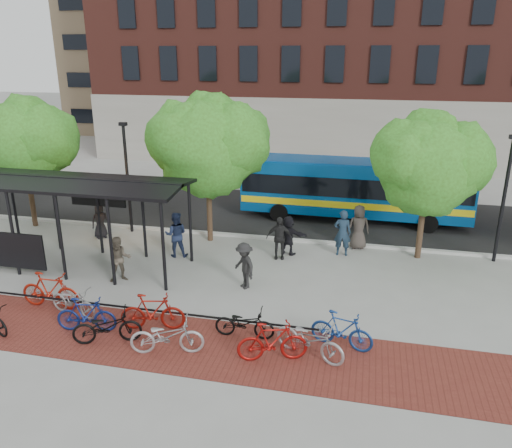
% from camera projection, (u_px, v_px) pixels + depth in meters
% --- Properties ---
extents(ground, '(160.00, 160.00, 0.00)m').
position_uv_depth(ground, '(259.00, 276.00, 18.91)').
color(ground, '#9E9E99').
rests_on(ground, ground).
extents(asphalt_street, '(160.00, 8.00, 0.01)m').
position_uv_depth(asphalt_street, '(292.00, 214.00, 26.28)').
color(asphalt_street, black).
rests_on(asphalt_street, ground).
extents(curb, '(160.00, 0.25, 0.12)m').
position_uv_depth(curb, '(278.00, 239.00, 22.58)').
color(curb, '#B7B7B2').
rests_on(curb, ground).
extents(brick_strip, '(24.00, 3.00, 0.01)m').
position_uv_depth(brick_strip, '(156.00, 340.00, 14.73)').
color(brick_strip, maroon).
rests_on(brick_strip, ground).
extents(bike_rack_rail, '(12.00, 0.05, 0.95)m').
position_uv_depth(bike_rack_rail, '(130.00, 320.00, 15.83)').
color(bike_rack_rail, black).
rests_on(bike_rack_rail, ground).
extents(building_brick, '(55.00, 14.00, 20.00)m').
position_uv_depth(building_brick, '(464.00, 25.00, 37.50)').
color(building_brick, maroon).
rests_on(building_brick, ground).
extents(bus_shelter, '(10.60, 3.07, 3.60)m').
position_uv_depth(bus_shelter, '(51.00, 191.00, 19.22)').
color(bus_shelter, black).
rests_on(bus_shelter, ground).
extents(tree_a, '(4.90, 4.00, 6.18)m').
position_uv_depth(tree_a, '(25.00, 139.00, 23.14)').
color(tree_a, '#382619').
rests_on(tree_a, ground).
extents(tree_b, '(5.15, 4.20, 6.47)m').
position_uv_depth(tree_b, '(210.00, 142.00, 21.16)').
color(tree_b, '#382619').
rests_on(tree_b, ground).
extents(tree_c, '(4.66, 3.80, 5.92)m').
position_uv_depth(tree_c, '(431.00, 161.00, 19.39)').
color(tree_c, '#382619').
rests_on(tree_c, ground).
extents(lamp_post_left, '(0.35, 0.20, 5.12)m').
position_uv_depth(lamp_post_left, '(127.00, 175.00, 22.82)').
color(lamp_post_left, black).
rests_on(lamp_post_left, ground).
extents(lamp_post_right, '(0.35, 0.20, 5.12)m').
position_uv_depth(lamp_post_right, '(504.00, 196.00, 19.43)').
color(lamp_post_right, black).
rests_on(lamp_post_right, ground).
extents(bus, '(11.20, 2.79, 3.01)m').
position_uv_depth(bus, '(354.00, 186.00, 24.87)').
color(bus, '#084F9A').
rests_on(bus, ground).
extents(bike_1, '(2.10, 0.60, 1.26)m').
position_uv_depth(bike_1, '(50.00, 290.00, 16.42)').
color(bike_1, '#9C1D0E').
rests_on(bike_1, ground).
extents(bike_2, '(1.96, 1.08, 0.98)m').
position_uv_depth(bike_2, '(73.00, 301.00, 16.00)').
color(bike_2, gray).
rests_on(bike_2, ground).
extents(bike_3, '(1.91, 0.82, 1.11)m').
position_uv_depth(bike_3, '(86.00, 315.00, 15.04)').
color(bike_3, navy).
rests_on(bike_3, ground).
extents(bike_4, '(2.10, 1.36, 1.04)m').
position_uv_depth(bike_4, '(107.00, 327.00, 14.46)').
color(bike_4, black).
rests_on(bike_4, ground).
extents(bike_5, '(2.04, 0.97, 1.18)m').
position_uv_depth(bike_5, '(153.00, 312.00, 15.13)').
color(bike_5, maroon).
rests_on(bike_5, ground).
extents(bike_6, '(2.19, 1.23, 1.09)m').
position_uv_depth(bike_6, '(167.00, 336.00, 13.94)').
color(bike_6, '#9F9FA1').
rests_on(bike_6, ground).
extents(bike_8, '(1.81, 0.68, 0.94)m').
position_uv_depth(bike_8, '(244.00, 323.00, 14.74)').
color(bike_8, black).
rests_on(bike_8, ground).
extents(bike_9, '(2.03, 1.10, 1.17)m').
position_uv_depth(bike_9, '(272.00, 342.00, 13.58)').
color(bike_9, '#9A110E').
rests_on(bike_9, ground).
extents(bike_10, '(2.24, 1.48, 1.11)m').
position_uv_depth(bike_10, '(310.00, 339.00, 13.75)').
color(bike_10, '#9B9B9D').
rests_on(bike_10, ground).
extents(bike_11, '(1.92, 0.96, 1.11)m').
position_uv_depth(bike_11, '(342.00, 330.00, 14.21)').
color(bike_11, navy).
rests_on(bike_11, ground).
extents(pedestrian_0, '(0.92, 0.93, 1.62)m').
position_uv_depth(pedestrian_0, '(100.00, 221.00, 22.65)').
color(pedestrian_0, black).
rests_on(pedestrian_0, ground).
extents(pedestrian_2, '(1.07, 0.92, 1.90)m').
position_uv_depth(pedestrian_2, '(176.00, 235.00, 20.52)').
color(pedestrian_2, '#1D2744').
rests_on(pedestrian_2, ground).
extents(pedestrian_4, '(1.10, 0.61, 1.78)m').
position_uv_depth(pedestrian_4, '(279.00, 238.00, 20.33)').
color(pedestrian_4, black).
rests_on(pedestrian_4, ground).
extents(pedestrian_5, '(1.64, 0.93, 1.68)m').
position_uv_depth(pedestrian_5, '(288.00, 235.00, 20.77)').
color(pedestrian_5, black).
rests_on(pedestrian_5, ground).
extents(pedestrian_6, '(1.05, 0.80, 1.93)m').
position_uv_depth(pedestrian_6, '(359.00, 227.00, 21.36)').
color(pedestrian_6, '#3F3732').
rests_on(pedestrian_6, ground).
extents(pedestrian_7, '(0.75, 0.52, 1.96)m').
position_uv_depth(pedestrian_7, '(342.00, 233.00, 20.63)').
color(pedestrian_7, '#1B2D3F').
rests_on(pedestrian_7, ground).
extents(pedestrian_8, '(1.06, 0.99, 1.73)m').
position_uv_depth(pedestrian_8, '(120.00, 259.00, 18.29)').
color(pedestrian_8, brown).
rests_on(pedestrian_8, ground).
extents(pedestrian_9, '(1.23, 1.24, 1.72)m').
position_uv_depth(pedestrian_9, '(244.00, 266.00, 17.76)').
color(pedestrian_9, black).
rests_on(pedestrian_9, ground).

